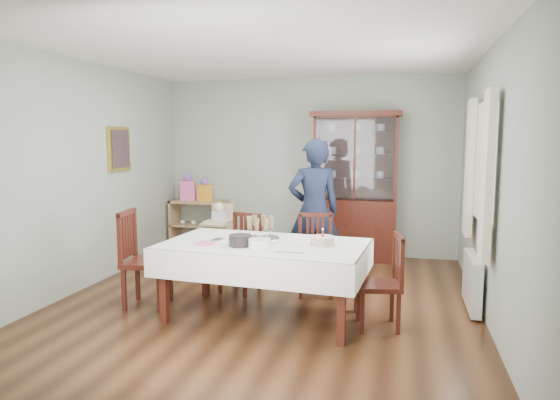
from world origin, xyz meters
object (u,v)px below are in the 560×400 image
(champagne_tray, at_px, (260,232))
(gift_bag_pink, at_px, (188,189))
(gift_bag_orange, at_px, (205,191))
(china_cabinet, at_px, (355,184))
(sideboard, at_px, (199,225))
(chair_far_left, at_px, (241,268))
(chair_end_right, at_px, (380,300))
(chair_far_right, at_px, (315,271))
(high_chair, at_px, (220,245))
(dining_table, at_px, (264,280))
(chair_end_left, at_px, (146,278))
(birthday_cake, at_px, (323,242))
(woman, at_px, (314,211))

(champagne_tray, relative_size, gift_bag_pink, 0.92)
(champagne_tray, bearing_deg, gift_bag_pink, 127.32)
(gift_bag_orange, bearing_deg, china_cabinet, -0.04)
(sideboard, xyz_separation_m, gift_bag_pink, (-0.17, -0.02, 0.59))
(chair_far_left, xyz_separation_m, chair_end_right, (1.64, -0.78, -0.00))
(china_cabinet, height_order, chair_far_right, china_cabinet)
(high_chair, relative_size, gift_bag_orange, 2.60)
(chair_far_right, distance_m, champagne_tray, 1.01)
(dining_table, bearing_deg, chair_end_left, 178.04)
(high_chair, bearing_deg, china_cabinet, 41.84)
(sideboard, bearing_deg, birthday_cake, -48.24)
(sideboard, height_order, woman, woman)
(high_chair, distance_m, gift_bag_pink, 1.69)
(chair_far_right, bearing_deg, chair_end_left, -165.60)
(sideboard, height_order, chair_far_right, chair_far_right)
(china_cabinet, bearing_deg, woman, -107.05)
(champagne_tray, bearing_deg, gift_bag_orange, 122.99)
(champagne_tray, bearing_deg, sideboard, 124.65)
(chair_far_right, bearing_deg, champagne_tray, -133.92)
(chair_end_right, height_order, woman, woman)
(chair_end_right, relative_size, high_chair, 0.95)
(gift_bag_pink, bearing_deg, sideboard, 6.81)
(chair_far_right, height_order, gift_bag_pink, gift_bag_pink)
(chair_end_right, bearing_deg, gift_bag_pink, -142.11)
(chair_far_left, bearing_deg, gift_bag_pink, 141.36)
(chair_far_left, height_order, high_chair, high_chair)
(sideboard, bearing_deg, chair_end_right, -42.31)
(champagne_tray, bearing_deg, woman, 75.28)
(chair_end_left, relative_size, chair_end_right, 1.15)
(dining_table, bearing_deg, woman, 80.07)
(china_cabinet, relative_size, chair_far_left, 2.40)
(woman, relative_size, birthday_cake, 6.85)
(china_cabinet, bearing_deg, high_chair, -143.98)
(chair_end_left, distance_m, birthday_cake, 1.98)
(chair_far_left, distance_m, champagne_tray, 0.94)
(dining_table, height_order, chair_end_right, chair_end_right)
(champagne_tray, height_order, gift_bag_pink, gift_bag_pink)
(china_cabinet, distance_m, chair_far_left, 2.40)
(chair_end_right, height_order, champagne_tray, champagne_tray)
(chair_end_right, distance_m, birthday_cake, 0.77)
(china_cabinet, distance_m, chair_end_right, 2.88)
(birthday_cake, bearing_deg, champagne_tray, 165.68)
(chair_end_left, bearing_deg, gift_bag_orange, 0.43)
(woman, height_order, champagne_tray, woman)
(high_chair, xyz_separation_m, gift_bag_pink, (-1.00, 1.22, 0.62))
(champagne_tray, height_order, birthday_cake, champagne_tray)
(china_cabinet, height_order, chair_far_left, china_cabinet)
(dining_table, relative_size, gift_bag_orange, 5.72)
(gift_bag_orange, bearing_deg, woman, -32.85)
(sideboard, distance_m, chair_far_left, 2.38)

